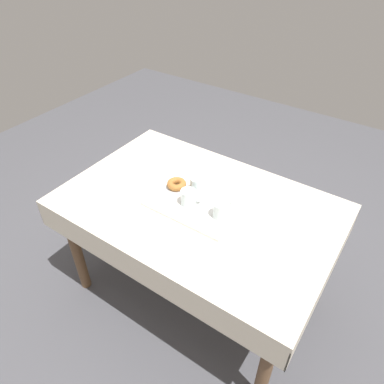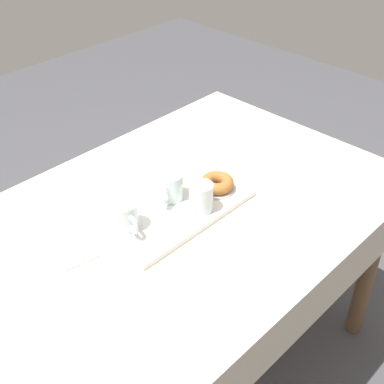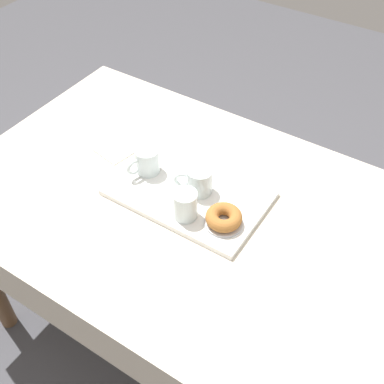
% 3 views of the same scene
% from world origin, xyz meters
% --- Properties ---
extents(ground_plane, '(6.00, 6.00, 0.00)m').
position_xyz_m(ground_plane, '(0.00, 0.00, 0.00)').
color(ground_plane, '#47474C').
extents(dining_table, '(1.46, 0.96, 0.76)m').
position_xyz_m(dining_table, '(0.00, 0.00, 0.66)').
color(dining_table, beige).
rests_on(dining_table, ground).
extents(serving_tray, '(0.48, 0.30, 0.02)m').
position_xyz_m(serving_tray, '(0.00, 0.03, 0.77)').
color(serving_tray, white).
rests_on(serving_tray, dining_table).
extents(tea_mug_left, '(0.11, 0.08, 0.09)m').
position_xyz_m(tea_mug_left, '(0.03, 0.05, 0.82)').
color(tea_mug_left, silver).
rests_on(tea_mug_left, serving_tray).
extents(tea_mug_right, '(0.08, 0.12, 0.09)m').
position_xyz_m(tea_mug_right, '(-0.16, 0.04, 0.82)').
color(tea_mug_right, silver).
rests_on(tea_mug_right, serving_tray).
extents(water_glass_near, '(0.07, 0.07, 0.09)m').
position_xyz_m(water_glass_near, '(0.05, -0.06, 0.82)').
color(water_glass_near, silver).
rests_on(water_glass_near, serving_tray).
extents(donut_plate_left, '(0.11, 0.11, 0.01)m').
position_xyz_m(donut_plate_left, '(0.16, -0.03, 0.78)').
color(donut_plate_left, silver).
rests_on(donut_plate_left, serving_tray).
extents(sugar_donut_left, '(0.11, 0.11, 0.04)m').
position_xyz_m(sugar_donut_left, '(0.16, -0.03, 0.80)').
color(sugar_donut_left, '#A3662D').
rests_on(sugar_donut_left, donut_plate_left).
extents(paper_napkin, '(0.13, 0.13, 0.01)m').
position_xyz_m(paper_napkin, '(-0.33, 0.07, 0.76)').
color(paper_napkin, white).
rests_on(paper_napkin, dining_table).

